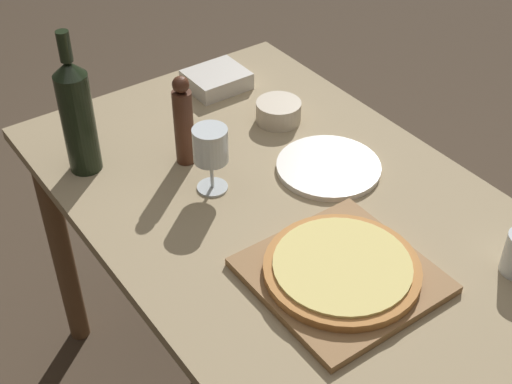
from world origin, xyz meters
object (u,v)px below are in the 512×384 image
(wine_glass, at_px, (211,147))
(small_bowl, at_px, (278,112))
(wine_bottle, at_px, (77,115))
(pepper_mill, at_px, (183,122))
(pizza, at_px, (342,268))

(wine_glass, height_order, small_bowl, wine_glass)
(wine_bottle, xyz_separation_m, pepper_mill, (0.20, -0.11, -0.04))
(wine_bottle, relative_size, pepper_mill, 1.54)
(wine_glass, bearing_deg, wine_bottle, 129.82)
(pizza, distance_m, pepper_mill, 0.51)
(wine_bottle, distance_m, wine_glass, 0.31)
(pizza, xyz_separation_m, wine_bottle, (-0.25, 0.62, 0.11))
(pizza, height_order, wine_bottle, wine_bottle)
(wine_glass, relative_size, small_bowl, 1.38)
(wine_glass, bearing_deg, small_bowl, 25.47)
(pizza, relative_size, wine_bottle, 0.88)
(pizza, height_order, small_bowl, small_bowl)
(pepper_mill, height_order, small_bowl, pepper_mill)
(pepper_mill, height_order, wine_glass, pepper_mill)
(pizza, distance_m, wine_glass, 0.39)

